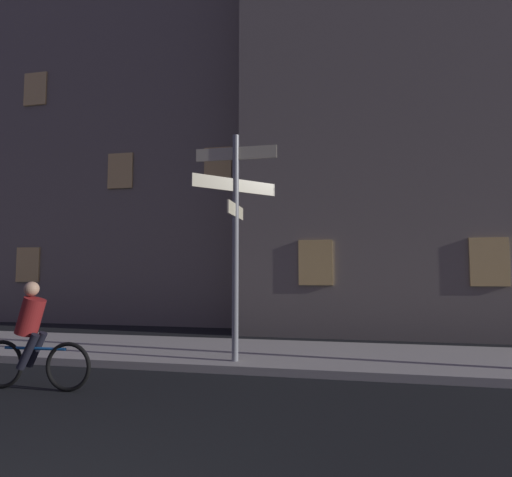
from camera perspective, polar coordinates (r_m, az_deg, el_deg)
name	(u,v)px	position (r m, az deg, el deg)	size (l,w,h in m)	color
sidewalk_kerb	(222,353)	(9.10, -4.58, -15.19)	(40.00, 2.91, 0.14)	#9E9991
signpost	(236,223)	(7.87, -2.79, 2.14)	(1.57, 1.29, 4.20)	gray
cyclist	(32,339)	(7.34, -27.99, -11.92)	(1.82, 0.34, 1.61)	black
building_left_block	(121,165)	(18.80, -17.76, 9.50)	(13.70, 6.17, 12.47)	slate
building_right_block	(446,61)	(16.63, 24.36, 21.02)	(12.73, 6.65, 17.62)	slate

